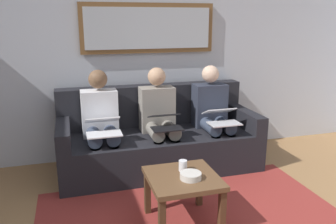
% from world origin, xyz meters
% --- Properties ---
extents(wall_rear, '(6.00, 0.12, 2.60)m').
position_xyz_m(wall_rear, '(0.00, -2.60, 1.30)').
color(wall_rear, '#B7BCC6').
rests_on(wall_rear, ground_plane).
extents(area_rug, '(2.60, 1.80, 0.01)m').
position_xyz_m(area_rug, '(0.00, -0.85, 0.00)').
color(area_rug, maroon).
rests_on(area_rug, ground_plane).
extents(couch, '(2.20, 0.90, 0.90)m').
position_xyz_m(couch, '(0.00, -2.12, 0.31)').
color(couch, black).
rests_on(couch, ground_plane).
extents(framed_mirror, '(1.58, 0.05, 0.57)m').
position_xyz_m(framed_mirror, '(0.00, -2.51, 1.55)').
color(framed_mirror, brown).
extents(coffee_table, '(0.56, 0.56, 0.43)m').
position_xyz_m(coffee_table, '(0.11, -0.90, 0.36)').
color(coffee_table, brown).
rests_on(coffee_table, ground_plane).
extents(cup, '(0.07, 0.07, 0.09)m').
position_xyz_m(cup, '(0.07, -1.00, 0.48)').
color(cup, silver).
rests_on(cup, coffee_table).
extents(bowl, '(0.17, 0.17, 0.05)m').
position_xyz_m(bowl, '(0.06, -0.84, 0.46)').
color(bowl, beige).
rests_on(bowl, coffee_table).
extents(person_left, '(0.38, 0.58, 1.14)m').
position_xyz_m(person_left, '(-0.64, -2.05, 0.61)').
color(person_left, '#2D3342').
rests_on(person_left, couch).
extents(laptop_silver, '(0.34, 0.35, 0.16)m').
position_xyz_m(laptop_silver, '(-0.64, -1.81, 0.62)').
color(laptop_silver, silver).
extents(person_middle, '(0.38, 0.58, 1.14)m').
position_xyz_m(person_middle, '(0.00, -2.05, 0.61)').
color(person_middle, gray).
rests_on(person_middle, couch).
extents(laptop_black, '(0.31, 0.33, 0.15)m').
position_xyz_m(laptop_black, '(0.00, -1.80, 0.62)').
color(laptop_black, black).
extents(person_right, '(0.38, 0.58, 1.14)m').
position_xyz_m(person_right, '(0.64, -2.05, 0.61)').
color(person_right, silver).
rests_on(person_right, couch).
extents(laptop_white, '(0.34, 0.36, 0.16)m').
position_xyz_m(laptop_white, '(0.64, -1.81, 0.62)').
color(laptop_white, white).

